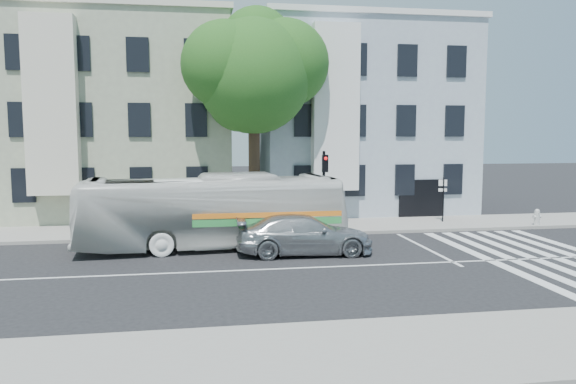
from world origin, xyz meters
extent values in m
plane|color=black|center=(0.00, 0.00, 0.00)|extent=(120.00, 120.00, 0.00)
cube|color=gray|center=(0.00, 8.00, 0.07)|extent=(80.00, 4.00, 0.15)
cube|color=gray|center=(0.00, -8.00, 0.07)|extent=(80.00, 4.00, 0.15)
cube|color=gray|center=(-7.00, 15.00, 5.50)|extent=(12.00, 10.00, 11.00)
cube|color=#95A0B2|center=(7.00, 15.00, 5.50)|extent=(12.00, 10.00, 11.00)
cylinder|color=#2D2116|center=(0.00, 8.50, 2.60)|extent=(0.56, 0.56, 5.20)
sphere|color=#194817|center=(0.00, 8.50, 7.50)|extent=(5.60, 5.60, 5.60)
sphere|color=#194817|center=(1.60, 8.90, 8.20)|extent=(4.40, 4.40, 4.40)
sphere|color=#194817|center=(-1.40, 8.20, 8.00)|extent=(4.20, 4.20, 4.20)
sphere|color=#194817|center=(0.30, 9.70, 9.20)|extent=(3.80, 3.80, 3.80)
sphere|color=#194817|center=(-0.60, 9.10, 6.50)|extent=(3.40, 3.40, 3.40)
imported|color=silver|center=(-2.20, 4.01, 1.54)|extent=(3.62, 11.23, 3.07)
imported|color=#ADB0B4|center=(1.32, 2.26, 0.78)|extent=(2.37, 5.45, 1.56)
cylinder|color=black|center=(2.97, 6.05, 1.97)|extent=(0.13, 0.13, 3.93)
cube|color=black|center=(2.97, 5.80, 3.37)|extent=(0.26, 0.21, 0.80)
sphere|color=red|center=(2.97, 5.67, 3.61)|extent=(0.15, 0.15, 0.15)
cylinder|color=white|center=(2.97, 5.90, 2.44)|extent=(0.41, 0.03, 0.41)
cylinder|color=beige|center=(14.00, 6.30, 0.48)|extent=(0.26, 0.26, 0.66)
sphere|color=beige|center=(14.00, 6.30, 0.84)|extent=(0.24, 0.24, 0.24)
cylinder|color=beige|center=(14.00, 6.30, 0.57)|extent=(0.46, 0.22, 0.15)
cylinder|color=black|center=(9.81, 8.09, 1.33)|extent=(0.07, 0.07, 2.35)
cube|color=white|center=(9.81, 8.19, 2.17)|extent=(0.41, 0.18, 0.33)
cube|color=white|center=(9.81, 8.19, 1.80)|extent=(0.41, 0.18, 0.17)
camera|label=1|loc=(-2.85, -19.13, 4.80)|focal=35.00mm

